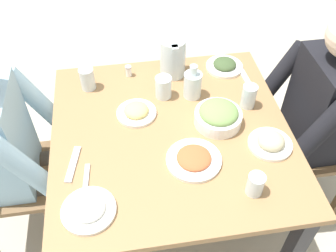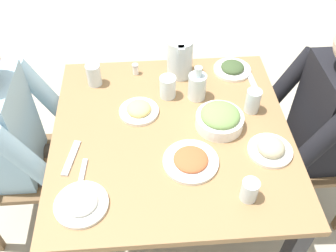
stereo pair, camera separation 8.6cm
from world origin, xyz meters
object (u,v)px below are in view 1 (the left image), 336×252
at_px(water_pitcher, 173,57).
at_px(plate_yoghurt, 88,209).
at_px(plate_fries, 136,111).
at_px(salt_shaker, 129,71).
at_px(oil_carafe, 193,86).
at_px(water_glass_by_pitcher, 87,79).
at_px(plate_rice_curry, 194,159).
at_px(diner_near, 299,118).
at_px(water_glass_near_left, 163,87).
at_px(chair_near, 331,134).
at_px(plate_dolmas, 225,65).
at_px(dining_table, 171,149).
at_px(diner_far, 27,148).
at_px(water_glass_near_right, 249,96).
at_px(water_glass_far_right, 255,184).
at_px(salad_bowl, 218,115).
at_px(plate_beans, 271,142).

bearing_deg(water_pitcher, plate_yoghurt, 149.91).
bearing_deg(plate_fries, salt_shaker, 2.19).
distance_m(plate_yoghurt, oil_carafe, 0.71).
height_order(water_glass_by_pitcher, oil_carafe, oil_carafe).
xyz_separation_m(plate_rice_curry, water_glass_by_pitcher, (0.50, 0.39, 0.04)).
bearing_deg(salt_shaker, water_pitcher, -94.59).
bearing_deg(diner_near, water_glass_near_left, 77.25).
bearing_deg(chair_near, plate_dolmas, 59.00).
distance_m(diner_near, plate_fries, 0.76).
height_order(dining_table, plate_fries, plate_fries).
relative_size(diner_far, water_glass_near_right, 11.01).
bearing_deg(plate_dolmas, chair_near, -121.00).
bearing_deg(water_glass_far_right, oil_carafe, 11.93).
distance_m(chair_near, salad_bowl, 0.69).
bearing_deg(salt_shaker, diner_far, 122.38).
distance_m(plate_rice_curry, oil_carafe, 0.38).
height_order(diner_near, water_glass_near_right, diner_near).
height_order(plate_yoghurt, water_glass_by_pitcher, water_glass_by_pitcher).
relative_size(chair_near, water_glass_near_left, 8.70).
bearing_deg(diner_near, water_glass_by_pitcher, 75.29).
distance_m(chair_near, water_glass_near_right, 0.56).
relative_size(diner_far, water_glass_near_left, 11.60).
height_order(plate_dolmas, water_glass_far_right, water_glass_far_right).
height_order(water_glass_near_right, salt_shaker, water_glass_near_right).
xyz_separation_m(plate_rice_curry, water_glass_near_left, (0.39, 0.06, 0.04)).
height_order(diner_near, water_pitcher, diner_near).
height_order(diner_near, water_glass_near_left, diner_near).
height_order(water_glass_far_right, oil_carafe, oil_carafe).
xyz_separation_m(plate_dolmas, water_glass_near_right, (-0.28, -0.03, 0.04)).
height_order(plate_yoghurt, water_glass_near_left, water_glass_near_left).
relative_size(plate_rice_curry, plate_dolmas, 1.19).
relative_size(diner_far, salt_shaker, 21.88).
bearing_deg(plate_yoghurt, plate_dolmas, -43.26).
relative_size(plate_beans, water_glass_near_left, 1.72).
xyz_separation_m(dining_table, salad_bowl, (0.02, -0.20, 0.16)).
relative_size(water_pitcher, plate_dolmas, 1.06).
bearing_deg(water_glass_far_right, plate_rice_curry, 47.40).
distance_m(plate_yoghurt, plate_fries, 0.49).
bearing_deg(water_glass_by_pitcher, oil_carafe, -105.24).
bearing_deg(plate_rice_curry, dining_table, 19.46).
distance_m(plate_yoghurt, water_glass_by_pitcher, 0.66).
bearing_deg(water_glass_far_right, salt_shaker, 27.87).
distance_m(diner_far, water_glass_by_pitcher, 0.40).
bearing_deg(water_glass_near_left, salad_bowl, -134.96).
xyz_separation_m(chair_near, water_glass_near_right, (0.02, 0.47, 0.30)).
bearing_deg(water_pitcher, salad_bowl, -159.63).
bearing_deg(water_glass_near_right, water_glass_near_left, 71.47).
bearing_deg(water_glass_by_pitcher, plate_dolmas, -85.75).
bearing_deg(water_glass_by_pitcher, diner_far, 130.08).
relative_size(dining_table, plate_rice_curry, 4.59).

